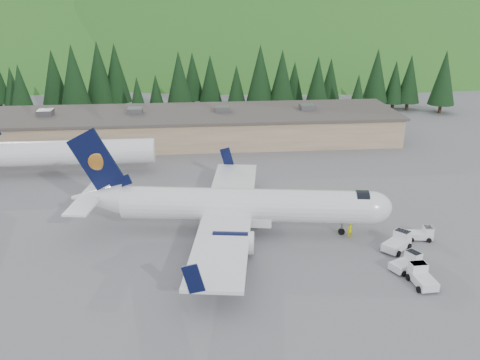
% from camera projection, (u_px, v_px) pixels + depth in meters
% --- Properties ---
extents(ground, '(600.00, 600.00, 0.00)m').
position_uv_depth(ground, '(245.00, 232.00, 59.32)').
color(ground, '#5B5B60').
extents(airliner, '(35.22, 33.19, 11.70)m').
position_uv_depth(airliner, '(236.00, 206.00, 58.31)').
color(airliner, white).
rests_on(airliner, ground).
extents(second_airliner, '(27.50, 11.00, 10.05)m').
position_uv_depth(second_airliner, '(56.00, 152.00, 76.52)').
color(second_airliner, white).
rests_on(second_airliner, ground).
extents(baggage_tug_a, '(3.44, 2.83, 1.64)m').
position_uv_depth(baggage_tug_a, '(408.00, 262.00, 51.33)').
color(baggage_tug_a, silver).
rests_on(baggage_tug_a, ground).
extents(baggage_tug_b, '(2.94, 2.01, 1.47)m').
position_uv_depth(baggage_tug_b, '(421.00, 234.00, 57.42)').
color(baggage_tug_b, silver).
rests_on(baggage_tug_b, ground).
extents(baggage_tug_c, '(2.11, 3.32, 1.73)m').
position_uv_depth(baggage_tug_c, '(421.00, 276.00, 48.77)').
color(baggage_tug_c, silver).
rests_on(baggage_tug_c, ground).
extents(terminal_building, '(71.00, 17.00, 6.10)m').
position_uv_depth(terminal_building, '(194.00, 126.00, 93.52)').
color(terminal_building, '#8D755B').
rests_on(terminal_building, ground).
extents(baggage_tug_d, '(3.67, 3.48, 1.80)m').
position_uv_depth(baggage_tug_d, '(398.00, 242.00, 55.25)').
color(baggage_tug_d, silver).
rests_on(baggage_tug_d, ground).
extents(ramp_worker, '(0.75, 0.61, 1.77)m').
position_uv_depth(ramp_worker, '(350.00, 230.00, 57.84)').
color(ramp_worker, '#D8DA00').
rests_on(ramp_worker, ground).
extents(tree_line, '(112.84, 17.18, 13.96)m').
position_uv_depth(tree_line, '(175.00, 79.00, 112.59)').
color(tree_line, black).
rests_on(tree_line, ground).
extents(hills, '(614.00, 330.00, 300.00)m').
position_uv_depth(hills, '(303.00, 201.00, 286.42)').
color(hills, '#215217').
rests_on(hills, ground).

